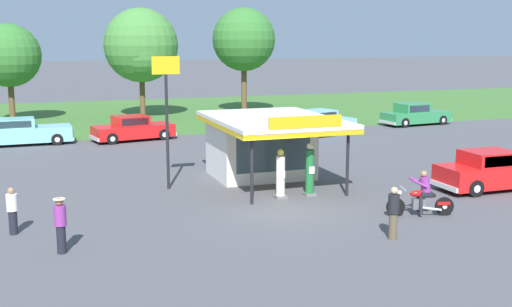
{
  "coord_description": "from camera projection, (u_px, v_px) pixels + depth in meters",
  "views": [
    {
      "loc": [
        -8.12,
        -20.77,
        6.05
      ],
      "look_at": [
        0.34,
        3.28,
        1.4
      ],
      "focal_mm": 44.96,
      "sensor_mm": 36.0,
      "label": 1
    }
  ],
  "objects": [
    {
      "name": "gas_pump_offside",
      "position": [
        310.0,
        171.0,
        24.66
      ],
      "size": [
        0.44,
        0.44,
        2.06
      ],
      "color": "slate",
      "rests_on": "ground"
    },
    {
      "name": "service_station_kiosk",
      "position": [
        263.0,
        141.0,
        27.64
      ],
      "size": [
        4.79,
        6.76,
        3.22
      ],
      "color": "silver",
      "rests_on": "ground"
    },
    {
      "name": "parked_car_back_row_left",
      "position": [
        21.0,
        132.0,
        36.31
      ],
      "size": [
        5.56,
        2.03,
        1.52
      ],
      "color": "#7AC6D1",
      "rests_on": "ground"
    },
    {
      "name": "bystander_chatting_near_pumps",
      "position": [
        61.0,
        224.0,
        18.03
      ],
      "size": [
        0.35,
        0.35,
        1.62
      ],
      "color": "black",
      "rests_on": "ground"
    },
    {
      "name": "gas_pump_nearside",
      "position": [
        281.0,
        176.0,
        24.28
      ],
      "size": [
        0.44,
        0.44,
        1.88
      ],
      "color": "slate",
      "rests_on": "ground"
    },
    {
      "name": "tree_oak_left",
      "position": [
        141.0,
        47.0,
        47.36
      ],
      "size": [
        5.5,
        5.5,
        8.19
      ],
      "color": "brown",
      "rests_on": "ground"
    },
    {
      "name": "featured_classic_sedan",
      "position": [
        496.0,
        171.0,
        25.78
      ],
      "size": [
        5.18,
        1.92,
        1.58
      ],
      "color": "red",
      "rests_on": "ground"
    },
    {
      "name": "roadside_pole_sign",
      "position": [
        166.0,
        100.0,
        25.26
      ],
      "size": [
        1.1,
        0.12,
        5.31
      ],
      "color": "black",
      "rests_on": "ground"
    },
    {
      "name": "bystander_standing_back_lot",
      "position": [
        12.0,
        210.0,
        19.8
      ],
      "size": [
        0.34,
        0.34,
        1.49
      ],
      "color": "black",
      "rests_on": "ground"
    },
    {
      "name": "motorcycle_with_rider",
      "position": [
        422.0,
        197.0,
        21.88
      ],
      "size": [
        2.27,
        0.9,
        1.58
      ],
      "color": "black",
      "rests_on": "ground"
    },
    {
      "name": "parked_car_back_row_centre_right",
      "position": [
        133.0,
        129.0,
        37.92
      ],
      "size": [
        5.08,
        2.74,
        1.47
      ],
      "color": "red",
      "rests_on": "ground"
    },
    {
      "name": "ground_plane",
      "position": [
        277.0,
        208.0,
        23.01
      ],
      "size": [
        300.0,
        300.0,
        0.0
      ],
      "primitive_type": "plane",
      "color": "#4C4C51"
    },
    {
      "name": "tree_oak_far_right",
      "position": [
        9.0,
        56.0,
        45.12
      ],
      "size": [
        4.47,
        4.47,
        6.99
      ],
      "color": "brown",
      "rests_on": "ground"
    },
    {
      "name": "grass_verge_strip",
      "position": [
        141.0,
        114.0,
        50.85
      ],
      "size": [
        120.0,
        24.0,
        0.01
      ],
      "primitive_type": "cube",
      "color": "#3D6B2D",
      "rests_on": "ground"
    },
    {
      "name": "tree_oak_centre",
      "position": [
        243.0,
        41.0,
        50.45
      ],
      "size": [
        4.95,
        4.95,
        8.32
      ],
      "color": "brown",
      "rests_on": "ground"
    },
    {
      "name": "parked_car_back_row_far_right",
      "position": [
        319.0,
        124.0,
        39.75
      ],
      "size": [
        5.1,
        3.06,
        1.6
      ],
      "color": "#7AC6D1",
      "rests_on": "ground"
    },
    {
      "name": "bystander_strolling_foreground",
      "position": [
        393.0,
        212.0,
        19.3
      ],
      "size": [
        0.34,
        0.34,
        1.63
      ],
      "color": "brown",
      "rests_on": "ground"
    },
    {
      "name": "parked_car_back_row_far_left",
      "position": [
        415.0,
        115.0,
        44.61
      ],
      "size": [
        5.17,
        2.37,
        1.52
      ],
      "color": "#2D844C",
      "rests_on": "ground"
    }
  ]
}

